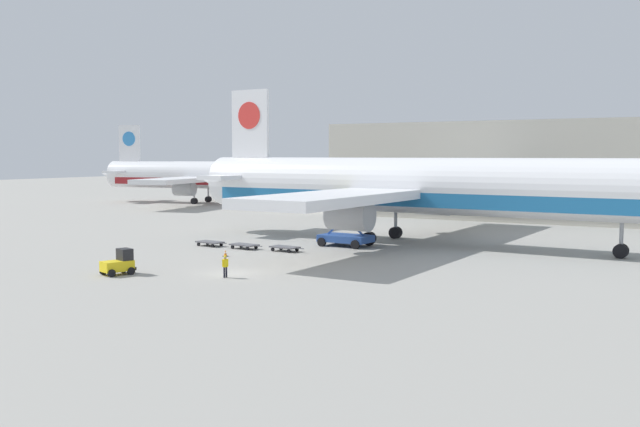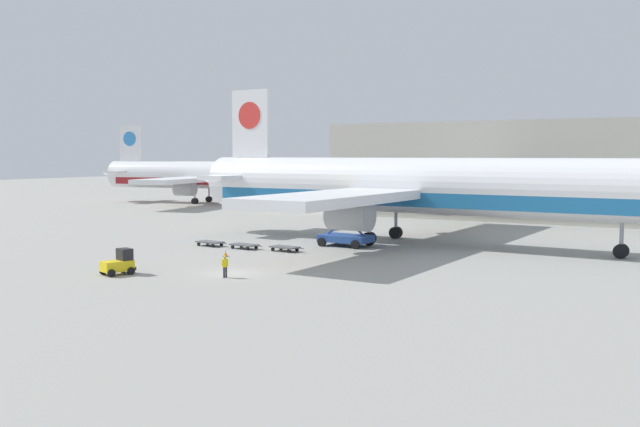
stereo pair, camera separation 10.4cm
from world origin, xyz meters
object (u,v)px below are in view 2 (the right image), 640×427
at_px(airplane_distant, 216,176).
at_px(scissor_lift_loader, 346,226).
at_px(baggage_tug_mid, 119,263).
at_px(traffic_cone_near, 225,253).
at_px(baggage_dolly_lead, 210,242).
at_px(ground_crew_near, 225,265).
at_px(airplane_main, 412,188).
at_px(baggage_dolly_third, 285,247).
at_px(baggage_dolly_second, 244,245).

xyz_separation_m(airplane_distant, scissor_lift_loader, (51.12, -44.10, -3.18)).
relative_size(baggage_tug_mid, traffic_cone_near, 4.61).
relative_size(baggage_dolly_lead, ground_crew_near, 2.21).
relative_size(airplane_main, baggage_dolly_lead, 15.44).
height_order(baggage_dolly_third, traffic_cone_near, traffic_cone_near).
height_order(baggage_tug_mid, baggage_dolly_third, baggage_tug_mid).
bearing_deg(traffic_cone_near, airplane_main, 57.33).
xyz_separation_m(baggage_dolly_second, traffic_cone_near, (1.54, -5.11, -0.10)).
bearing_deg(airplane_distant, ground_crew_near, -62.63).
distance_m(airplane_distant, traffic_cone_near, 72.07).
bearing_deg(baggage_dolly_second, airplane_distant, 136.29).
height_order(scissor_lift_loader, baggage_dolly_second, scissor_lift_loader).
height_order(baggage_dolly_lead, baggage_dolly_second, same).
xyz_separation_m(baggage_dolly_third, traffic_cone_near, (-2.92, -5.58, -0.10)).
distance_m(airplane_main, baggage_dolly_third, 15.41).
xyz_separation_m(baggage_dolly_lead, baggage_dolly_third, (8.80, 0.41, 0.00)).
xyz_separation_m(airplane_distant, baggage_dolly_second, (43.41, -51.01, -4.82)).
bearing_deg(scissor_lift_loader, baggage_dolly_second, -136.26).
height_order(baggage_dolly_second, ground_crew_near, ground_crew_near).
bearing_deg(airplane_distant, scissor_lift_loader, -51.90).
bearing_deg(baggage_dolly_third, airplane_distant, 139.34).
distance_m(scissor_lift_loader, baggage_dolly_lead, 13.96).
bearing_deg(scissor_lift_loader, ground_crew_near, -86.12).
relative_size(scissor_lift_loader, baggage_dolly_second, 1.41).
height_order(airplane_main, baggage_dolly_third, airplane_main).
relative_size(baggage_dolly_lead, baggage_dolly_third, 1.00).
height_order(baggage_dolly_second, baggage_dolly_third, same).
distance_m(baggage_dolly_lead, ground_crew_near, 19.18).
xyz_separation_m(baggage_dolly_lead, baggage_dolly_second, (4.34, -0.06, 0.00)).
bearing_deg(airplane_distant, baggage_tug_mid, -68.39).
bearing_deg(airplane_main, scissor_lift_loader, -130.90).
relative_size(airplane_main, baggage_tug_mid, 21.05).
bearing_deg(baggage_dolly_second, baggage_dolly_third, 11.89).
height_order(airplane_distant, baggage_dolly_third, airplane_distant).
height_order(ground_crew_near, traffic_cone_near, ground_crew_near).
xyz_separation_m(baggage_tug_mid, baggage_dolly_lead, (-4.74, 17.22, -0.49)).
relative_size(airplane_distant, baggage_dolly_lead, 13.63).
relative_size(airplane_main, scissor_lift_loader, 10.97).
height_order(scissor_lift_loader, baggage_tug_mid, scissor_lift_loader).
distance_m(baggage_dolly_second, ground_crew_near, 16.56).
bearing_deg(ground_crew_near, baggage_dolly_lead, -121.71).
bearing_deg(baggage_dolly_second, ground_crew_near, -53.40).
bearing_deg(ground_crew_near, baggage_dolly_second, -132.85).
distance_m(ground_crew_near, traffic_cone_near, 11.46).
bearing_deg(airplane_main, baggage_dolly_second, -134.03).
height_order(airplane_main, airplane_distant, airplane_main).
distance_m(scissor_lift_loader, ground_crew_near, 21.17).
relative_size(baggage_tug_mid, baggage_dolly_third, 0.73).
bearing_deg(airplane_main, airplane_distant, 147.29).
relative_size(airplane_distant, baggage_dolly_third, 13.63).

